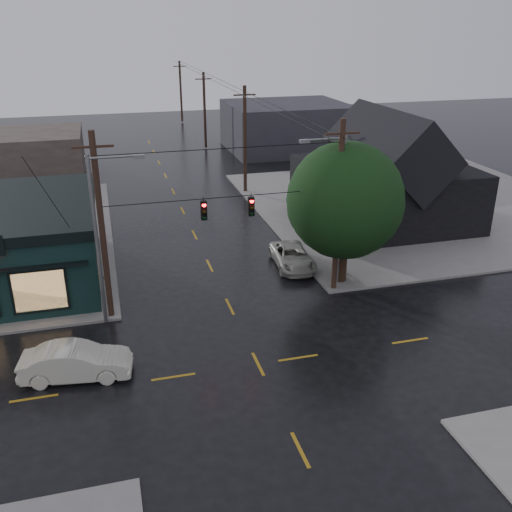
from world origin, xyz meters
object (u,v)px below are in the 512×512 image
object	(u,v)px
utility_pole_nw	(112,317)
corner_tree	(345,201)
suv_silver	(292,257)
sedan_cream	(76,362)
utility_pole_ne	(333,290)

from	to	relation	value
utility_pole_nw	corner_tree	bearing A→B (deg)	3.66
corner_tree	suv_silver	size ratio (longest dim) A/B	1.74
corner_tree	sedan_cream	bearing A→B (deg)	-158.04
suv_silver	corner_tree	bearing A→B (deg)	-51.91
corner_tree	utility_pole_ne	distance (m)	5.38
utility_pole_ne	suv_silver	bearing A→B (deg)	107.87
utility_pole_ne	utility_pole_nw	bearing A→B (deg)	180.00
utility_pole_ne	suv_silver	xyz separation A→B (m)	(-1.28, 3.97, 0.68)
utility_pole_nw	utility_pole_ne	xyz separation A→B (m)	(13.00, 0.00, 0.00)
utility_pole_nw	utility_pole_ne	distance (m)	13.00
corner_tree	suv_silver	bearing A→B (deg)	124.13
corner_tree	utility_pole_ne	size ratio (longest dim) A/B	0.84
corner_tree	suv_silver	distance (m)	5.89
corner_tree	sedan_cream	size ratio (longest dim) A/B	1.75
suv_silver	sedan_cream	bearing A→B (deg)	-141.20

